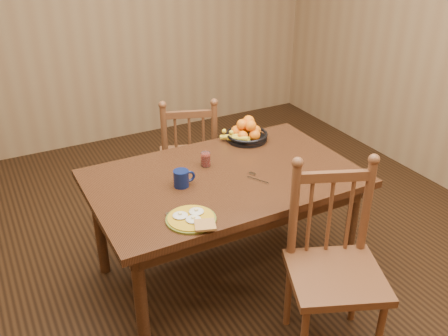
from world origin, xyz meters
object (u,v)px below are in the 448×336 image
dining_table (224,187)px  chair_near (334,267)px  chair_far (189,158)px  fruit_bowl (246,133)px  breakfast_plate (192,219)px  coffee_mug (182,178)px

dining_table → chair_near: bearing=-72.8°
chair_far → fruit_bowl: bearing=139.5°
dining_table → chair_far: size_ratio=1.65×
chair_far → breakfast_plate: size_ratio=3.22×
chair_near → fruit_bowl: chair_near is taller
breakfast_plate → coffee_mug: 0.37m
dining_table → chair_far: bearing=81.0°
chair_near → coffee_mug: chair_near is taller
chair_near → fruit_bowl: (0.13, 1.16, 0.29)m
fruit_bowl → chair_far: bearing=119.3°
chair_far → breakfast_plate: 1.31m
coffee_mug → fruit_bowl: 0.75m
chair_near → coffee_mug: (-0.52, 0.78, 0.29)m
dining_table → fruit_bowl: size_ratio=4.94×
chair_near → coffee_mug: size_ratio=7.93×
dining_table → fruit_bowl: bearing=45.4°
dining_table → coffee_mug: coffee_mug is taller
chair_far → chair_near: chair_near is taller
coffee_mug → chair_near: bearing=-56.6°
chair_far → coffee_mug: size_ratio=7.28×
breakfast_plate → chair_near: bearing=-34.5°
dining_table → chair_near: (0.24, -0.78, -0.15)m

